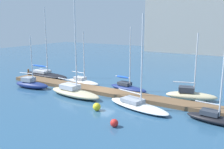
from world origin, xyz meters
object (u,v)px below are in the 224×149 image
object	(u,v)px
harbor_building_distant	(188,26)
mooring_buoy_yellow	(97,107)
sailboat_2	(83,81)
sailboat_4	(127,87)
sailboat_6	(191,95)
mooring_buoy_red	(114,123)
sailboat_5	(137,105)
sailboat_3	(74,92)
sailboat_7	(215,118)
sailboat_0	(45,74)
sailboat_1	(31,84)

from	to	relation	value
harbor_building_distant	mooring_buoy_yellow	bearing A→B (deg)	-83.76
sailboat_2	sailboat_4	world-z (taller)	sailboat_4
sailboat_2	mooring_buoy_yellow	size ratio (longest dim) A/B	9.41
sailboat_6	mooring_buoy_red	size ratio (longest dim) A/B	10.94
sailboat_5	sailboat_6	xyz separation A→B (m)	(3.86, 5.77, 0.17)
sailboat_3	sailboat_7	distance (m)	15.63
sailboat_2	sailboat_5	bearing A→B (deg)	-21.13
sailboat_0	sailboat_2	xyz separation A→B (m)	(8.23, -0.72, -0.05)
sailboat_3	sailboat_6	distance (m)	13.45
sailboat_5	mooring_buoy_yellow	xyz separation A→B (m)	(-3.17, -2.66, -0.03)
sailboat_1	sailboat_3	distance (m)	7.41
sailboat_0	mooring_buoy_red	distance (m)	22.67
mooring_buoy_yellow	harbor_building_distant	bearing A→B (deg)	96.24
sailboat_6	sailboat_7	bearing A→B (deg)	-71.68
mooring_buoy_red	mooring_buoy_yellow	xyz separation A→B (m)	(-3.52, 2.46, 0.05)
sailboat_0	sailboat_4	bearing A→B (deg)	-0.47
mooring_buoy_red	sailboat_1	bearing A→B (deg)	162.61
sailboat_2	sailboat_7	size ratio (longest dim) A/B	0.95
sailboat_1	sailboat_3	bearing A→B (deg)	-7.11
sailboat_1	mooring_buoy_red	xyz separation A→B (m)	(16.00, -5.01, -0.22)
sailboat_1	sailboat_3	world-z (taller)	sailboat_3
sailboat_2	mooring_buoy_red	world-z (taller)	sailboat_2
sailboat_2	mooring_buoy_red	bearing A→B (deg)	-37.95
sailboat_3	sailboat_2	bearing A→B (deg)	123.17
sailboat_5	sailboat_7	world-z (taller)	sailboat_5
sailboat_7	harbor_building_distant	distance (m)	54.53
sailboat_4	sailboat_6	bearing A→B (deg)	8.90
sailboat_2	sailboat_3	world-z (taller)	sailboat_3
sailboat_1	sailboat_5	world-z (taller)	sailboat_5
sailboat_4	harbor_building_distant	world-z (taller)	harbor_building_distant
mooring_buoy_red	sailboat_4	bearing A→B (deg)	112.72
sailboat_0	sailboat_4	world-z (taller)	sailboat_0
sailboat_1	sailboat_4	size ratio (longest dim) A/B	0.88
sailboat_1	sailboat_6	distance (m)	20.38
sailboat_4	sailboat_6	distance (m)	7.99
mooring_buoy_yellow	sailboat_6	bearing A→B (deg)	50.20
sailboat_4	sailboat_2	bearing A→B (deg)	-169.60
sailboat_7	mooring_buoy_red	world-z (taller)	sailboat_7
sailboat_5	mooring_buoy_red	distance (m)	5.13
sailboat_1	sailboat_7	size ratio (longest dim) A/B	0.91
sailboat_2	sailboat_4	size ratio (longest dim) A/B	0.92
sailboat_6	sailboat_3	bearing A→B (deg)	-168.34
sailboat_4	sailboat_1	bearing A→B (deg)	-146.09
sailboat_1	sailboat_3	size ratio (longest dim) A/B	0.64
sailboat_6	sailboat_7	world-z (taller)	sailboat_7
sailboat_4	sailboat_7	distance (m)	12.70
mooring_buoy_red	harbor_building_distant	bearing A→B (deg)	99.45
sailboat_6	harbor_building_distant	world-z (taller)	harbor_building_distant
sailboat_1	sailboat_2	distance (m)	6.97
sailboat_6	sailboat_7	distance (m)	6.56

